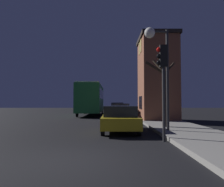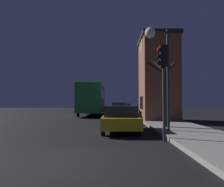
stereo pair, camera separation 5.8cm
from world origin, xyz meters
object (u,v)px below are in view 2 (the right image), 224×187
Objects in this scene: car_near_lane at (120,118)px; car_far_lane at (118,108)px; streetlamp at (157,49)px; bare_tree at (165,92)px; bus at (92,97)px; car_mid_lane at (121,111)px; traffic_light at (163,72)px.

car_far_lane is at bearing 89.17° from car_near_lane.
bare_tree is at bearing 64.58° from streetlamp.
car_near_lane is at bearing -78.92° from bus.
streetlamp is 1.17× the size of car_mid_lane.
bus is at bearing 104.30° from traffic_light.
streetlamp is 1.35× the size of traffic_light.
traffic_light is (-0.22, -2.33, -1.49)m from streetlamp.
traffic_light reaches higher than bus.
bare_tree is 0.92× the size of car_near_lane.
streetlamp reaches higher than car_mid_lane.
car_far_lane is (0.24, 16.78, 0.10)m from car_near_lane.
car_near_lane is 9.01m from car_mid_lane.
bus reaches higher than car_near_lane.
bus is 3.83m from car_far_lane.
bare_tree is at bearing 75.87° from traffic_light.
car_near_lane is at bearing -90.83° from car_far_lane.
car_far_lane is at bearing 95.37° from streetlamp.
traffic_light reaches higher than car_near_lane.
traffic_light is 0.90× the size of car_far_lane.
bare_tree reaches higher than bus.
bare_tree is at bearing 20.85° from car_near_lane.
bare_tree reaches higher than traffic_light.
streetlamp is 0.51× the size of bus.
car_far_lane is at bearing 90.60° from car_mid_lane.
streetlamp reaches higher than car_near_lane.
streetlamp is 1.31× the size of bare_tree.
bus is at bearing 111.55° from bare_tree.
streetlamp is 17.81m from car_far_lane.
car_far_lane reaches higher than car_mid_lane.
streetlamp reaches higher than bare_tree.
car_far_lane is (3.24, 1.48, -1.40)m from bus.
bus is at bearing -155.44° from car_far_lane.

